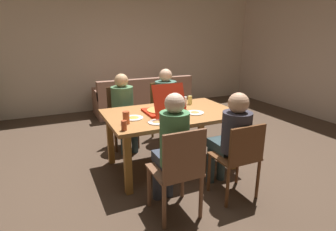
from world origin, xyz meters
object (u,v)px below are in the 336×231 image
at_px(chair_0, 179,169).
at_px(pizza_box_0, 162,109).
at_px(plate_0, 133,118).
at_px(drinking_glass_1, 126,118).
at_px(chair_2, 122,116).
at_px(person_2, 124,105).
at_px(chair_1, 164,109).
at_px(plate_2, 157,122).
at_px(couch, 143,100).
at_px(person_3, 232,135).
at_px(plate_1, 195,112).
at_px(person_0, 172,144).
at_px(drinking_glass_2, 124,126).
at_px(person_1, 167,99).
at_px(drinking_glass_3, 190,100).
at_px(dining_table, 171,119).
at_px(chair_3, 240,156).
at_px(drinking_glass_0, 184,102).

bearing_deg(chair_0, pizza_box_0, 75.03).
relative_size(plate_0, drinking_glass_1, 1.67).
xyz_separation_m(chair_2, person_2, (0.00, -0.13, 0.20)).
xyz_separation_m(chair_1, pizza_box_0, (-0.46, -1.02, 0.30)).
distance_m(plate_2, couch, 3.18).
xyz_separation_m(chair_0, person_2, (0.00, 1.90, 0.18)).
bearing_deg(chair_0, person_3, 13.14).
bearing_deg(chair_2, plate_1, -60.26).
bearing_deg(person_0, person_3, 1.38).
bearing_deg(plate_2, drinking_glass_2, -168.04).
xyz_separation_m(person_0, person_1, (0.74, 1.74, -0.00)).
bearing_deg(drinking_glass_3, dining_table, -148.23).
relative_size(person_0, person_3, 1.05).
xyz_separation_m(person_0, couch, (0.95, 3.56, -0.43)).
height_order(chair_1, drinking_glass_3, chair_1).
distance_m(chair_1, chair_3, 2.02).
bearing_deg(person_0, chair_1, 68.69).
distance_m(chair_2, drinking_glass_1, 1.28).
distance_m(chair_1, plate_2, 1.52).
bearing_deg(drinking_glass_0, drinking_glass_3, 35.63).
bearing_deg(plate_1, chair_2, 119.74).
height_order(person_3, drinking_glass_1, person_3).
bearing_deg(chair_0, drinking_glass_1, 107.74).
bearing_deg(chair_2, drinking_glass_1, -102.24).
height_order(person_2, drinking_glass_1, person_2).
height_order(plate_2, drinking_glass_2, drinking_glass_2).
bearing_deg(person_0, couch, 75.05).
bearing_deg(couch, chair_2, -119.44).
bearing_deg(person_2, couch, 62.40).
xyz_separation_m(chair_2, pizza_box_0, (0.27, -1.00, 0.32)).
bearing_deg(dining_table, chair_3, -71.88).
height_order(chair_2, drinking_glass_0, chair_2).
height_order(dining_table, drinking_glass_1, drinking_glass_1).
height_order(person_2, plate_1, person_2).
height_order(chair_3, pizza_box_0, pizza_box_0).
distance_m(chair_0, plate_2, 0.75).
xyz_separation_m(drinking_glass_3, couch, (0.12, 2.42, -0.54)).
bearing_deg(person_3, chair_0, -166.86).
bearing_deg(drinking_glass_1, plate_1, 2.82).
xyz_separation_m(person_1, plate_1, (-0.07, -1.03, 0.06)).
bearing_deg(chair_0, drinking_glass_0, 60.31).
bearing_deg(person_3, couch, 86.55).
xyz_separation_m(chair_3, pizza_box_0, (-0.46, 1.01, 0.31)).
xyz_separation_m(chair_2, drinking_glass_2, (-0.35, -1.42, 0.32)).
xyz_separation_m(chair_3, drinking_glass_1, (-1.00, 0.80, 0.33)).
bearing_deg(chair_1, plate_0, -129.10).
bearing_deg(pizza_box_0, person_1, 62.01).
bearing_deg(person_3, person_0, -178.62).
distance_m(chair_1, pizza_box_0, 1.16).
distance_m(person_1, drinking_glass_0, 0.73).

